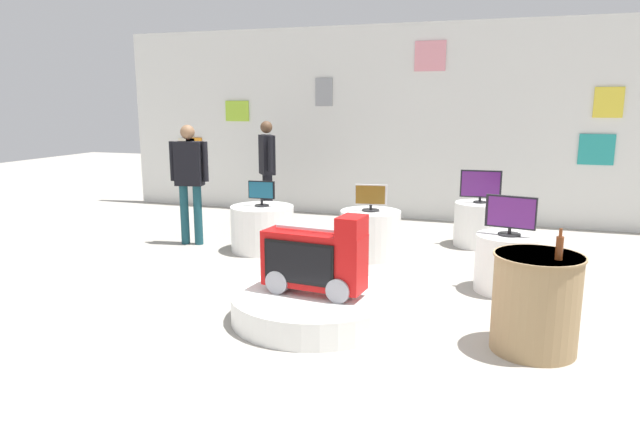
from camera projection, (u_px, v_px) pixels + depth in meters
ground_plane at (341, 337)px, 5.06m from camera, size 30.00×30.00×0.00m
back_wall_display at (434, 124)px, 9.78m from camera, size 11.65×0.13×3.28m
main_display_pedestal at (314, 306)px, 5.45m from camera, size 1.55×1.55×0.25m
novelty_firetruck_tv at (315, 262)px, 5.35m from camera, size 0.99×0.44×0.76m
display_pedestal_left_rear at (370, 234)px, 7.60m from camera, size 0.79×0.79×0.62m
tv_on_left_rear at (371, 197)px, 7.50m from camera, size 0.41×0.23×0.34m
display_pedestal_center_rear at (262, 228)px, 7.94m from camera, size 0.86×0.86×0.62m
tv_on_center_rear at (262, 192)px, 7.83m from camera, size 0.37×0.19×0.34m
display_pedestal_right_rear at (478, 224)px, 8.21m from camera, size 0.69×0.69×0.62m
tv_on_right_rear at (481, 185)px, 8.09m from camera, size 0.56×0.18×0.46m
display_pedestal_far_right at (507, 263)px, 6.23m from camera, size 0.68×0.68×0.62m
tv_on_far_right at (511, 215)px, 6.11m from camera, size 0.52×0.24×0.42m
side_table_round at (536, 302)px, 4.70m from camera, size 0.71×0.71×0.81m
bottle_on_side_table at (559, 247)px, 4.46m from camera, size 0.06×0.06×0.25m
shopper_browsing_near_truck at (189, 175)px, 8.16m from camera, size 0.55×0.26×1.69m
shopper_browsing_rear at (267, 164)px, 9.69m from camera, size 0.39×0.46×1.70m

